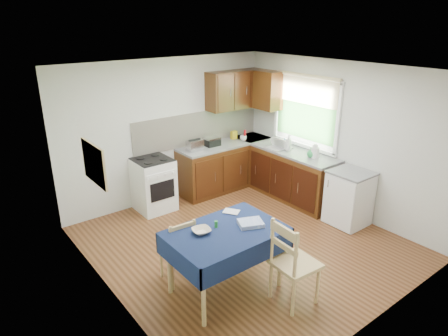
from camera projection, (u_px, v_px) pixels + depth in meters
floor at (244, 242)px, 5.90m from camera, size 4.20×4.20×0.00m
ceiling at (248, 70)px, 5.01m from camera, size 4.00×4.20×0.02m
wall_back at (168, 131)px, 7.01m from camera, size 4.00×0.02×2.50m
wall_front at (386, 221)px, 3.91m from camera, size 4.00×0.02×2.50m
wall_left at (106, 202)px, 4.31m from camera, size 0.02×4.20×2.50m
wall_right at (337, 138)px, 6.60m from camera, size 0.02×4.20×2.50m
base_cabinets at (256, 171)px, 7.45m from camera, size 1.90×2.30×0.86m
worktop_back at (225, 144)px, 7.52m from camera, size 1.90×0.60×0.04m
worktop_right at (294, 153)px, 7.04m from camera, size 0.60×1.70×0.04m
worktop_corner at (251, 138)px, 7.89m from camera, size 0.60×0.60×0.04m
splashback at (199, 128)px, 7.39m from camera, size 2.70×0.02×0.60m
upper_cabinets at (245, 90)px, 7.45m from camera, size 1.20×0.85×0.70m
stove at (154, 184)px, 6.78m from camera, size 0.60×0.61×0.92m
window at (306, 107)px, 6.96m from camera, size 0.04×1.48×1.26m
fridge at (349, 198)px, 6.31m from camera, size 0.58×0.60×0.89m
corkboard at (94, 164)px, 4.43m from camera, size 0.04×0.62×0.47m
dining_table at (226, 238)px, 4.65m from camera, size 1.34×0.90×0.81m
chair_far at (179, 249)px, 4.89m from camera, size 0.42×0.42×0.88m
chair_near at (292, 261)px, 4.48m from camera, size 0.50×0.50×1.06m
toaster at (195, 145)px, 7.05m from camera, size 0.28×0.17×0.22m
sandwich_press at (212, 141)px, 7.34m from camera, size 0.27×0.24×0.16m
sauce_bottle at (245, 135)px, 7.65m from camera, size 0.04×0.04×0.20m
yellow_packet at (234, 135)px, 7.74m from camera, size 0.13×0.11×0.15m
dish_rack at (279, 147)px, 7.21m from camera, size 0.41×0.31×0.20m
kettle at (315, 151)px, 6.70m from camera, size 0.14×0.14×0.24m
cup at (243, 138)px, 7.65m from camera, size 0.14×0.14×0.10m
soap_bottle_a at (289, 143)px, 7.04m from camera, size 0.13×0.13×0.28m
soap_bottle_b at (285, 143)px, 7.19m from camera, size 0.11×0.11×0.18m
soap_bottle_c at (311, 152)px, 6.71m from camera, size 0.20×0.20×0.18m
plate_bowl at (201, 231)px, 4.56m from camera, size 0.25×0.25×0.05m
book at (230, 214)px, 4.98m from camera, size 0.23×0.24×0.01m
spice_jar at (216, 224)px, 4.67m from camera, size 0.04×0.04×0.08m
tea_towel at (251, 223)px, 4.73m from camera, size 0.35×0.32×0.05m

